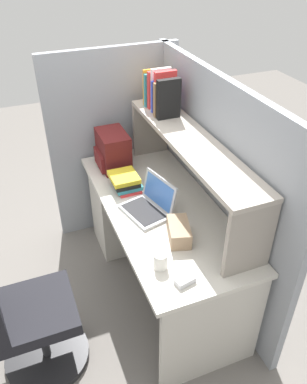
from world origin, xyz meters
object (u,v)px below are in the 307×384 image
laptop (150,204)px  paper_cup (160,261)px  office_chair (28,321)px  backpack (112,150)px  tissue_box (179,232)px  computer_mouse (185,280)px

laptop → paper_cup: 0.50m
paper_cup → office_chair: office_chair is taller
backpack → paper_cup: (1.11, -0.07, -0.09)m
paper_cup → tissue_box: (-0.18, 0.19, 0.00)m
computer_mouse → laptop: bearing=164.0°
tissue_box → computer_mouse: bearing=-3.2°
computer_mouse → paper_cup: bearing=-164.5°
laptop → backpack: (-0.63, -0.06, 0.08)m
computer_mouse → office_chair: (-0.34, -0.81, -0.35)m
tissue_box → office_chair: size_ratio=0.24×
laptop → computer_mouse: size_ratio=3.49×
computer_mouse → office_chair: office_chair is taller
backpack → paper_cup: backpack is taller
laptop → paper_cup: size_ratio=3.82×
computer_mouse → tissue_box: 0.35m
paper_cup → tissue_box: 0.26m
computer_mouse → paper_cup: paper_cup is taller
laptop → computer_mouse: 0.64m
paper_cup → office_chair: size_ratio=0.10×
computer_mouse → office_chair: bearing=-123.7°
backpack → office_chair: bearing=-41.1°
laptop → paper_cup: laptop is taller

